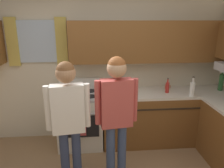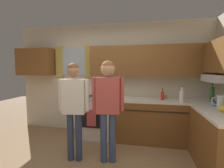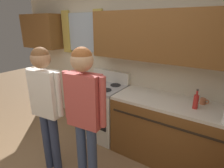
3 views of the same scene
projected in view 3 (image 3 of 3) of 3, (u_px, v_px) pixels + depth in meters
name	position (u px, v px, depth m)	size (l,w,h in m)	color
back_wall_unit	(127.00, 51.00, 2.88)	(4.60, 0.42, 2.60)	beige
kitchen_counter_run	(212.00, 162.00, 1.98)	(2.14, 1.80, 0.90)	brown
stove_oven	(103.00, 109.00, 3.14)	(0.71, 0.67, 1.10)	silver
bottle_sauce_red	(196.00, 101.00, 2.17)	(0.06, 0.06, 0.25)	red
cup_terracotta	(203.00, 101.00, 2.30)	(0.11, 0.07, 0.08)	#B76642
adult_left	(46.00, 98.00, 2.17)	(0.50, 0.22, 1.63)	#2D3856
adult_in_plaid	(84.00, 106.00, 1.92)	(0.51, 0.23, 1.67)	#38476B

